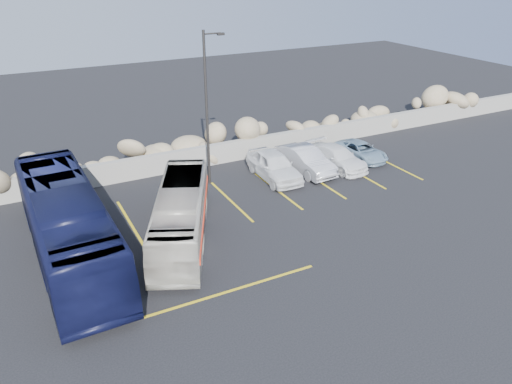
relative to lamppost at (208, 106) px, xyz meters
name	(u,v)px	position (x,y,z in m)	size (l,w,h in m)	color
ground	(246,290)	(-2.56, -9.50, -4.30)	(90.00, 90.00, 0.00)	black
seawall	(151,165)	(-2.56, 2.50, -3.70)	(60.00, 0.40, 1.20)	#99968B
riprap_pile	(144,147)	(-2.56, 3.70, -3.00)	(54.00, 2.80, 2.60)	tan
parking_lines	(280,204)	(2.09, -3.93, -4.29)	(18.16, 9.36, 0.01)	gold
lamppost	(208,106)	(0.00, 0.00, 0.00)	(1.14, 0.18, 8.00)	#2F2C2A
vintage_bus	(181,214)	(-3.35, -4.82, -3.14)	(1.95, 8.33, 2.32)	beige
tour_coach	(67,225)	(-7.88, -4.30, -2.75)	(2.59, 11.06, 3.08)	#101438
car_a	(274,165)	(3.39, -0.96, -3.55)	(1.76, 4.39, 1.49)	white
car_b	(305,160)	(5.42, -0.97, -3.59)	(1.49, 4.27, 1.41)	silver
car_c	(337,157)	(7.41, -1.27, -3.69)	(1.70, 4.18, 1.21)	white
car_d	(361,151)	(9.50, -0.84, -3.79)	(1.68, 3.63, 1.01)	#7C99B0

